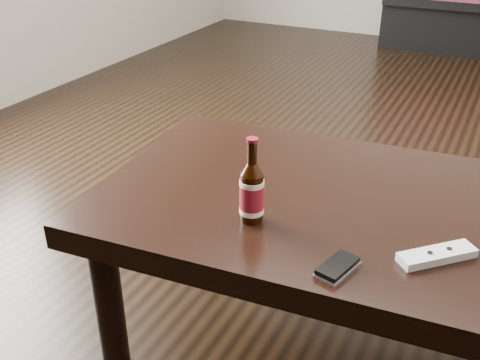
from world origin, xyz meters
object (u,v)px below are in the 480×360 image
at_px(coffee_table, 353,224).
at_px(remote, 437,255).
at_px(phone, 337,267).
at_px(tv_stand, 441,26).
at_px(beer_bottle, 252,192).

relative_size(coffee_table, remote, 8.74).
distance_m(phone, remote, 0.22).
relative_size(tv_stand, remote, 5.67).
relative_size(beer_bottle, phone, 1.89).
bearing_deg(remote, phone, -97.18).
distance_m(coffee_table, beer_bottle, 0.31).
height_order(coffee_table, beer_bottle, beer_bottle).
bearing_deg(tv_stand, coffee_table, -85.10).
bearing_deg(coffee_table, remote, -35.59).
bearing_deg(remote, tv_stand, 143.54).
bearing_deg(phone, coffee_table, 113.36).
bearing_deg(phone, beer_bottle, 172.07).
height_order(coffee_table, remote, remote).
height_order(coffee_table, phone, phone).
relative_size(phone, remote, 0.71).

